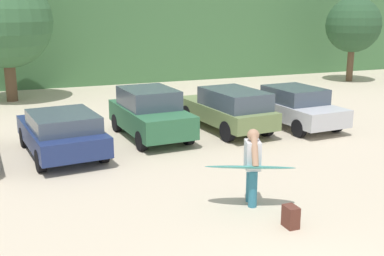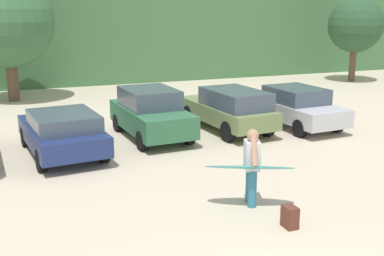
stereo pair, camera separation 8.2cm
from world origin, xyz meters
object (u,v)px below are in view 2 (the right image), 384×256
at_px(parked_car_forest_green, 151,113).
at_px(parked_car_silver, 294,106).
at_px(parked_car_navy, 62,131).
at_px(backpack_dropped, 290,217).
at_px(surfboard_teal, 249,167).
at_px(parked_car_olive_green, 229,108).
at_px(person_adult, 252,162).

xyz_separation_m(parked_car_forest_green, parked_car_silver, (5.44, -0.35, -0.10)).
bearing_deg(parked_car_forest_green, parked_car_navy, 104.50).
xyz_separation_m(parked_car_forest_green, backpack_dropped, (0.66, -7.67, -0.63)).
relative_size(parked_car_silver, surfboard_teal, 2.20).
distance_m(parked_car_silver, surfboard_teal, 7.98).
height_order(parked_car_olive_green, parked_car_silver, parked_car_olive_green).
bearing_deg(parked_car_olive_green, parked_car_navy, 92.79).
bearing_deg(parked_car_forest_green, parked_car_silver, -97.45).
relative_size(parked_car_forest_green, surfboard_teal, 2.02).
bearing_deg(backpack_dropped, person_adult, 97.68).
bearing_deg(parked_car_navy, parked_car_forest_green, -77.86).
bearing_deg(person_adult, parked_car_olive_green, -92.96).
bearing_deg(backpack_dropped, parked_car_forest_green, 94.89).
bearing_deg(person_adult, parked_car_navy, -38.65).
bearing_deg(parked_car_navy, parked_car_silver, -91.74).
xyz_separation_m(parked_car_olive_green, person_adult, (-2.38, -6.20, 0.16)).
bearing_deg(surfboard_teal, parked_car_silver, -105.31).
relative_size(parked_car_navy, person_adult, 2.47).
bearing_deg(person_adult, parked_car_forest_green, -67.64).
bearing_deg(parked_car_navy, parked_car_olive_green, -87.85).
xyz_separation_m(parked_car_silver, person_adult, (-4.96, -5.99, 0.23)).
height_order(parked_car_forest_green, surfboard_teal, parked_car_forest_green).
relative_size(parked_car_navy, parked_car_silver, 0.97).
bearing_deg(surfboard_teal, parked_car_forest_green, -62.57).
bearing_deg(person_adult, surfboard_teal, 65.54).
height_order(parked_car_navy, parked_car_forest_green, parked_car_forest_green).
height_order(parked_car_olive_green, backpack_dropped, parked_car_olive_green).
distance_m(person_adult, backpack_dropped, 1.54).
relative_size(parked_car_forest_green, person_adult, 2.35).
bearing_deg(parked_car_olive_green, parked_car_forest_green, 81.64).
xyz_separation_m(parked_car_navy, parked_car_silver, (8.47, 0.65, 0.03)).
height_order(parked_car_forest_green, parked_car_olive_green, parked_car_forest_green).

